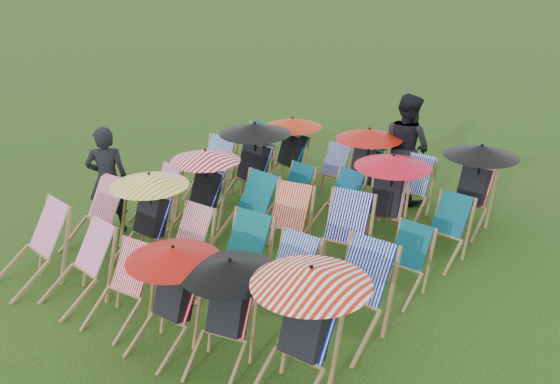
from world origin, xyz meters
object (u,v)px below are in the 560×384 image
Objects in this scene: deckchair_0 at (31,247)px; person_rear at (406,148)px; person_left at (108,180)px; deckchair_29 at (472,185)px; deckchair_5 at (300,330)px.

deckchair_0 is 5.89m from person_rear.
deckchair_0 is at bearing 60.87° from person_left.
deckchair_0 is 0.57× the size of person_rear.
person_left is at bearing 68.54° from person_rear.
deckchair_0 is at bearing -128.14° from deckchair_29.
deckchair_29 is 1.39m from person_rear.
deckchair_29 is at bearing 90.28° from deckchair_5.
deckchair_0 is 3.91m from deckchair_5.
deckchair_5 reaches higher than deckchair_29.
person_rear reaches higher than deckchair_5.
deckchair_29 is 0.80× the size of person_left.
deckchair_5 is (3.90, 0.15, 0.21)m from deckchair_0.
person_left is at bearing -142.17° from deckchair_29.
deckchair_5 is at bearing 12.99° from deckchair_0.
deckchair_0 is at bearing 81.35° from person_rear.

